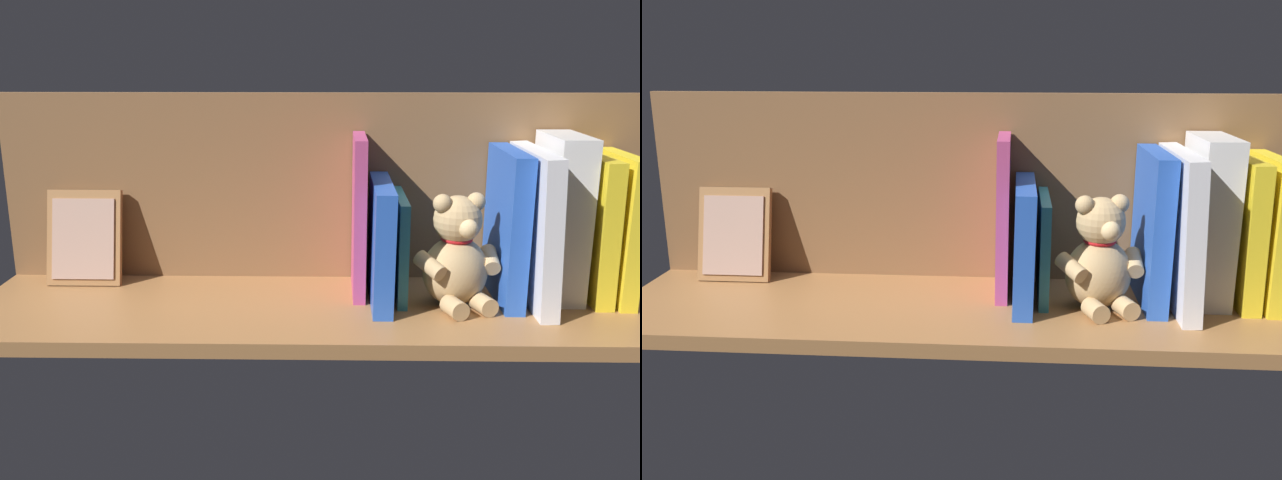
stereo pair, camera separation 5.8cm
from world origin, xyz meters
TOP-DOWN VIEW (x-y plane):
  - ground_plane at (0.00, 0.00)cm, footprint 106.49×31.91cm
  - shelf_back_panel at (0.00, -13.71)cm, footprint 106.49×1.50cm
  - book_0 at (-46.01, -4.45)cm, footprint 2.56×16.22cm
  - book_1 at (-42.46, -4.62)cm, footprint 3.19×15.88cm
  - dictionary_thick_white at (-37.45, -5.18)cm, footprint 5.45×14.55cm
  - book_2 at (-32.48, -2.03)cm, footprint 3.69×21.05cm
  - book_3 at (-28.74, -3.53)cm, footprint 2.98×18.05cm
  - teddy_bear at (-20.67, 0.68)cm, footprint 13.41×13.30cm
  - book_4 at (-12.44, -4.58)cm, footprint 1.51×15.96cm
  - book_5 at (-9.34, -2.49)cm, footprint 3.15×20.14cm
  - book_6 at (-6.04, -5.79)cm, footprint 1.90×13.53cm
  - picture_frame_leaning at (39.37, -9.50)cm, footprint 12.22×5.42cm

SIDE VIEW (x-z plane):
  - ground_plane at x=0.00cm, z-range -2.20..0.00cm
  - picture_frame_leaning at x=39.37cm, z-range -0.16..15.46cm
  - teddy_bear at x=-20.67cm, z-range -1.05..16.44cm
  - book_4 at x=-12.44cm, z-range 0.00..16.06cm
  - book_5 at x=-9.34cm, z-range -0.01..18.48cm
  - book_1 at x=-42.46cm, z-range -0.02..22.33cm
  - book_0 at x=-46.01cm, z-range 0.00..22.63cm
  - book_3 at x=-28.74cm, z-range 0.00..23.33cm
  - book_2 at x=-32.48cm, z-range -0.05..23.64cm
  - book_6 at x=-6.04cm, z-range 0.00..25.11cm
  - dictionary_thick_white at x=-37.45cm, z-range 0.00..25.43cm
  - shelf_back_panel at x=0.00cm, z-range 0.00..31.14cm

